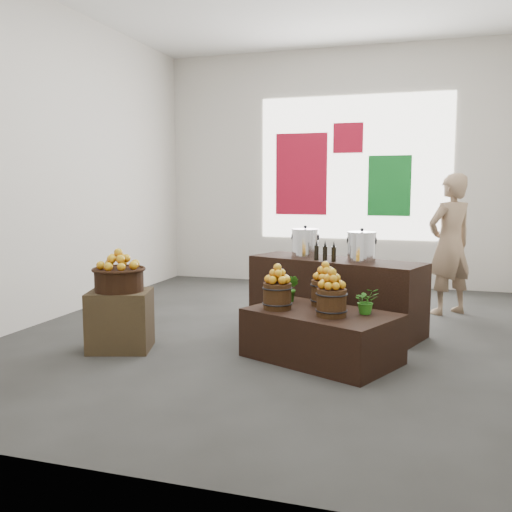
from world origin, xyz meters
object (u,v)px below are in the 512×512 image
(crate, at_px, (120,320))
(display_table, at_px, (321,336))
(counter, at_px, (335,295))
(stock_pot_left, at_px, (305,244))
(wicker_basket, at_px, (119,280))
(shopper, at_px, (450,244))
(stock_pot_center, at_px, (362,247))

(crate, xyz_separation_m, display_table, (2.06, 0.27, -0.07))
(counter, bearing_deg, stock_pot_left, 180.00)
(wicker_basket, height_order, counter, wicker_basket)
(shopper, bearing_deg, counter, 4.20)
(wicker_basket, height_order, shopper, shopper)
(display_table, xyz_separation_m, stock_pot_center, (0.24, 1.12, 0.76))
(crate, distance_m, stock_pot_center, 2.77)
(stock_pot_left, bearing_deg, crate, -134.17)
(shopper, bearing_deg, stock_pot_center, 14.13)
(crate, relative_size, display_table, 0.44)
(stock_pot_center, bearing_deg, crate, -148.82)
(display_table, bearing_deg, wicker_basket, -148.76)
(stock_pot_center, bearing_deg, counter, 160.81)
(counter, bearing_deg, crate, -123.81)
(display_table, height_order, shopper, shopper)
(stock_pot_left, bearing_deg, shopper, 34.18)
(counter, height_order, shopper, shopper)
(crate, bearing_deg, wicker_basket, 0.00)
(stock_pot_center, relative_size, shopper, 0.17)
(wicker_basket, xyz_separation_m, shopper, (3.28, 2.79, 0.20))
(stock_pot_center, bearing_deg, wicker_basket, -148.82)
(stock_pot_center, xyz_separation_m, shopper, (0.99, 1.40, -0.07))
(crate, distance_m, stock_pot_left, 2.38)
(crate, xyz_separation_m, stock_pot_left, (1.59, 1.64, 0.69))
(wicker_basket, relative_size, shopper, 0.27)
(crate, height_order, stock_pot_center, stock_pot_center)
(wicker_basket, relative_size, display_table, 0.35)
(crate, xyz_separation_m, counter, (1.99, 1.50, 0.11))
(wicker_basket, height_order, stock_pot_left, stock_pot_left)
(stock_pot_left, bearing_deg, counter, -19.19)
(stock_pot_left, relative_size, shopper, 0.17)
(wicker_basket, xyz_separation_m, display_table, (2.06, 0.27, -0.49))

